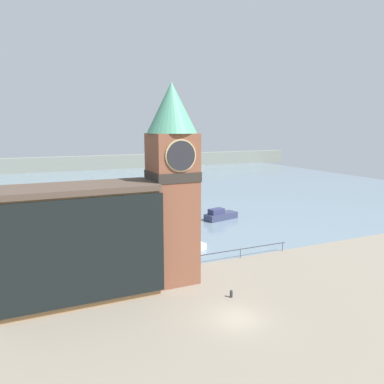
{
  "coord_description": "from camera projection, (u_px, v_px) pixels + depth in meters",
  "views": [
    {
      "loc": [
        -14.55,
        -23.53,
        14.94
      ],
      "look_at": [
        -0.67,
        6.97,
        9.14
      ],
      "focal_mm": 35.0,
      "sensor_mm": 36.0,
      "label": 1
    }
  ],
  "objects": [
    {
      "name": "clock_tower",
      "position": [
        172.0,
        179.0,
        35.52
      ],
      "size": [
        4.72,
        4.72,
        19.05
      ],
      "color": "brown",
      "rests_on": "ground_plane"
    },
    {
      "name": "boat_far",
      "position": [
        220.0,
        215.0,
        61.36
      ],
      "size": [
        6.01,
        3.34,
        1.92
      ],
      "rotation": [
        0.0,
        0.0,
        0.23
      ],
      "color": "#333856",
      "rests_on": "water"
    },
    {
      "name": "ground_plane",
      "position": [
        236.0,
        319.0,
        29.59
      ],
      "size": [
        160.0,
        160.0,
        0.0
      ],
      "primitive_type": "plane",
      "color": "gray"
    },
    {
      "name": "pier_building",
      "position": [
        78.0,
        243.0,
        32.5
      ],
      "size": [
        13.83,
        5.72,
        10.08
      ],
      "color": "#9E754C",
      "rests_on": "ground_plane"
    },
    {
      "name": "far_shoreline",
      "position": [
        68.0,
        164.0,
        129.7
      ],
      "size": [
        180.0,
        3.0,
        5.0
      ],
      "color": "gray",
      "rests_on": "water"
    },
    {
      "name": "pier_railing",
      "position": [
        240.0,
        250.0,
        43.19
      ],
      "size": [
        12.63,
        0.08,
        1.09
      ],
      "color": "#333338",
      "rests_on": "ground_plane"
    },
    {
      "name": "water",
      "position": [
        88.0,
        187.0,
        94.25
      ],
      "size": [
        160.0,
        120.0,
        0.0
      ],
      "color": "slate",
      "rests_on": "ground_plane"
    },
    {
      "name": "boat_near",
      "position": [
        183.0,
        247.0,
        45.07
      ],
      "size": [
        5.84,
        3.02,
        1.9
      ],
      "rotation": [
        0.0,
        0.0,
        0.26
      ],
      "color": "silver",
      "rests_on": "water"
    },
    {
      "name": "mooring_bollard_near",
      "position": [
        231.0,
        293.0,
        33.27
      ],
      "size": [
        0.27,
        0.27,
        0.69
      ],
      "color": "#2D2D33",
      "rests_on": "ground_plane"
    }
  ]
}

